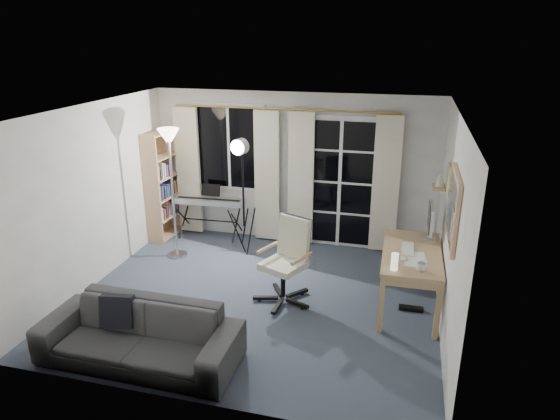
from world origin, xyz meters
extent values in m
cube|color=#313A47|center=(0.00, 0.00, -0.01)|extent=(4.50, 4.00, 0.02)
cube|color=white|center=(-1.05, 1.98, 1.50)|extent=(1.20, 0.06, 1.40)
cube|color=black|center=(-1.05, 1.95, 1.50)|extent=(1.10, 0.02, 1.30)
cube|color=white|center=(-1.05, 1.94, 1.50)|extent=(0.04, 0.03, 1.30)
cube|color=white|center=(0.75, 1.98, 1.02)|extent=(1.32, 0.06, 2.11)
cube|color=black|center=(0.45, 1.95, 1.02)|extent=(0.55, 0.02, 1.95)
cube|color=black|center=(1.05, 1.95, 1.02)|extent=(0.55, 0.02, 1.95)
cube|color=white|center=(0.75, 1.94, 1.02)|extent=(0.05, 0.04, 2.05)
cube|color=white|center=(0.75, 1.94, 0.55)|extent=(1.15, 0.03, 0.03)
cube|color=white|center=(0.75, 1.94, 1.05)|extent=(1.15, 0.03, 0.03)
cube|color=white|center=(0.75, 1.94, 1.55)|extent=(1.15, 0.03, 0.03)
cylinder|color=gold|center=(-0.15, 1.90, 2.15)|extent=(3.50, 0.03, 0.03)
cube|color=beige|center=(-1.75, 1.88, 1.08)|extent=(0.40, 0.07, 2.10)
cube|color=beige|center=(-0.40, 1.88, 1.08)|extent=(0.40, 0.07, 2.10)
cube|color=beige|center=(0.15, 1.88, 1.08)|extent=(0.40, 0.07, 2.10)
cube|color=beige|center=(1.45, 1.88, 1.08)|extent=(0.40, 0.07, 2.10)
cube|color=tan|center=(-2.11, 1.26, 0.89)|extent=(0.28, 0.04, 1.77)
cube|color=tan|center=(-2.07, 2.06, 0.89)|extent=(0.28, 0.04, 1.77)
cube|color=tan|center=(-2.22, 1.67, 0.89)|extent=(0.06, 0.80, 1.77)
cube|color=tan|center=(-2.09, 1.66, 0.03)|extent=(0.32, 0.81, 0.02)
cube|color=tan|center=(-2.09, 1.66, 0.35)|extent=(0.32, 0.81, 0.02)
cube|color=tan|center=(-2.09, 1.66, 0.69)|extent=(0.32, 0.81, 0.02)
cube|color=tan|center=(-2.09, 1.66, 1.03)|extent=(0.32, 0.81, 0.02)
cube|color=tan|center=(-2.09, 1.66, 1.37)|extent=(0.32, 0.81, 0.02)
cube|color=tan|center=(-2.09, 1.66, 1.75)|extent=(0.32, 0.81, 0.02)
cube|color=beige|center=(-2.09, 1.33, 0.48)|extent=(0.20, 0.06, 0.23)
cube|color=#AC4A47|center=(-2.08, 1.42, 0.46)|extent=(0.20, 0.05, 0.18)
cube|color=#373737|center=(-2.08, 1.49, 0.47)|extent=(0.20, 0.04, 0.20)
cube|color=#AC4A47|center=(-2.08, 1.56, 0.50)|extent=(0.20, 0.04, 0.26)
cube|color=beige|center=(-2.07, 1.63, 0.47)|extent=(0.20, 0.06, 0.21)
cube|color=#D0713B|center=(-2.07, 1.71, 0.47)|extent=(0.20, 0.04, 0.21)
cube|color=#3646A3|center=(-2.07, 1.78, 0.47)|extent=(0.20, 0.05, 0.22)
cube|color=#AC4A47|center=(-2.06, 1.86, 0.47)|extent=(0.20, 0.04, 0.20)
cube|color=#D0713B|center=(-2.06, 1.92, 0.47)|extent=(0.20, 0.06, 0.21)
cube|color=#373737|center=(-2.06, 2.00, 0.48)|extent=(0.20, 0.03, 0.23)
cube|color=#3646A3|center=(-2.09, 1.33, 0.82)|extent=(0.20, 0.04, 0.24)
cube|color=#373737|center=(-2.08, 1.40, 0.82)|extent=(0.20, 0.06, 0.24)
cube|color=#373737|center=(-2.08, 1.49, 0.81)|extent=(0.20, 0.04, 0.20)
cube|color=#3646A3|center=(-2.08, 1.55, 0.80)|extent=(0.20, 0.04, 0.19)
cube|color=#3646A3|center=(-2.07, 1.62, 0.81)|extent=(0.20, 0.04, 0.21)
cube|color=#373737|center=(-2.07, 1.68, 0.82)|extent=(0.20, 0.04, 0.24)
cube|color=#373737|center=(-2.07, 1.75, 0.80)|extent=(0.20, 0.05, 0.19)
cube|color=#A97C3F|center=(-2.06, 1.82, 0.81)|extent=(0.20, 0.05, 0.21)
cube|color=#AC4A47|center=(-2.06, 1.90, 0.81)|extent=(0.20, 0.04, 0.22)
cube|color=#373737|center=(-2.06, 1.96, 0.81)|extent=(0.20, 0.03, 0.21)
cube|color=#D0713B|center=(-2.09, 1.33, 1.17)|extent=(0.20, 0.04, 0.25)
cube|color=#373737|center=(-2.08, 1.40, 1.14)|extent=(0.20, 0.03, 0.19)
cube|color=beige|center=(-2.08, 1.46, 1.17)|extent=(0.20, 0.04, 0.27)
cube|color=beige|center=(-2.08, 1.53, 1.16)|extent=(0.20, 0.04, 0.24)
cube|color=#AC4A47|center=(-2.08, 1.59, 1.14)|extent=(0.20, 0.04, 0.20)
cube|color=#3646A3|center=(-2.07, 1.66, 1.14)|extent=(0.20, 0.05, 0.20)
cylinder|color=#B2B2B7|center=(-1.57, 0.93, 0.02)|extent=(0.35, 0.35, 0.03)
cylinder|color=#B2B2B7|center=(-1.57, 0.93, 0.94)|extent=(0.04, 0.04, 1.82)
cone|color=#FFE5B2|center=(-1.57, 0.93, 1.87)|extent=(0.38, 0.38, 0.19)
cylinder|color=black|center=(-1.78, 1.68, 0.32)|extent=(0.05, 0.57, 0.51)
cylinder|color=black|center=(-1.78, 1.68, 0.32)|extent=(0.05, 0.57, 0.51)
cylinder|color=black|center=(-0.88, 1.72, 0.32)|extent=(0.05, 0.57, 0.51)
cylinder|color=black|center=(-0.88, 1.72, 0.32)|extent=(0.05, 0.57, 0.51)
cylinder|color=black|center=(-1.33, 1.70, 0.32)|extent=(0.90, 0.06, 0.02)
cube|color=silver|center=(-1.33, 1.70, 0.66)|extent=(1.19, 0.35, 0.08)
cube|color=white|center=(-1.32, 1.63, 0.69)|extent=(1.09, 0.18, 0.01)
cube|color=black|center=(-1.33, 1.66, 0.70)|extent=(1.05, 0.12, 0.01)
cube|color=black|center=(-1.33, 1.79, 0.81)|extent=(0.32, 0.08, 0.20)
cylinder|color=black|center=(-0.51, 1.34, 0.33)|extent=(0.10, 0.28, 0.73)
cylinder|color=black|center=(-0.66, 1.49, 0.33)|extent=(0.21, 0.21, 0.73)
cylinder|color=black|center=(-0.72, 1.29, 0.33)|extent=(0.28, 0.10, 0.73)
cylinder|color=black|center=(-0.63, 1.37, 1.04)|extent=(0.04, 0.04, 1.26)
cylinder|color=silver|center=(-0.65, 1.32, 1.67)|extent=(0.27, 0.19, 0.24)
cylinder|color=white|center=(-0.67, 1.25, 1.67)|extent=(0.21, 0.08, 0.21)
cube|color=black|center=(0.55, -0.09, 0.05)|extent=(0.32, 0.17, 0.04)
cylinder|color=black|center=(0.63, -0.12, 0.03)|extent=(0.07, 0.07, 0.05)
cube|color=black|center=(0.49, 0.16, 0.05)|extent=(0.25, 0.28, 0.04)
cylinder|color=black|center=(0.54, 0.22, 0.03)|extent=(0.07, 0.07, 0.05)
cube|color=black|center=(0.23, 0.19, 0.05)|extent=(0.21, 0.30, 0.04)
cylinder|color=black|center=(0.19, 0.25, 0.03)|extent=(0.07, 0.07, 0.05)
cube|color=black|center=(0.13, -0.06, 0.05)|extent=(0.33, 0.12, 0.04)
cylinder|color=black|center=(0.05, -0.08, 0.03)|extent=(0.07, 0.07, 0.05)
cube|color=black|center=(0.33, -0.23, 0.05)|extent=(0.08, 0.33, 0.04)
cylinder|color=black|center=(0.32, -0.31, 0.03)|extent=(0.07, 0.07, 0.05)
cylinder|color=black|center=(0.34, -0.01, 0.28)|extent=(0.08, 0.08, 0.41)
cube|color=beige|center=(0.34, -0.01, 0.51)|extent=(0.61, 0.61, 0.08)
cube|color=beige|center=(0.43, 0.20, 0.81)|extent=(0.46, 0.29, 0.53)
cube|color=black|center=(0.45, 0.24, 0.83)|extent=(0.43, 0.26, 0.49)
cylinder|color=tan|center=(0.11, 0.12, 0.67)|extent=(0.20, 0.39, 0.04)
cylinder|color=tan|center=(0.60, -0.09, 0.67)|extent=(0.20, 0.39, 0.04)
cube|color=tan|center=(1.88, 0.28, 0.72)|extent=(0.71, 1.39, 0.04)
cube|color=tan|center=(1.88, 0.28, 0.65)|extent=(0.67, 1.35, 0.10)
cube|color=tan|center=(1.58, -0.38, 0.35)|extent=(0.06, 0.06, 0.70)
cube|color=tan|center=(2.19, -0.37, 0.35)|extent=(0.06, 0.06, 0.70)
cube|color=tan|center=(1.57, 0.93, 0.35)|extent=(0.06, 0.06, 0.70)
cube|color=tan|center=(2.18, 0.94, 0.35)|extent=(0.06, 0.06, 0.70)
cube|color=silver|center=(2.08, 0.73, 0.75)|extent=(0.18, 0.12, 0.01)
cube|color=silver|center=(2.08, 0.73, 0.88)|extent=(0.04, 0.03, 0.22)
cube|color=silver|center=(2.08, 0.73, 1.04)|extent=(0.04, 0.53, 0.34)
cube|color=black|center=(2.06, 0.73, 1.04)|extent=(0.02, 0.49, 0.30)
cube|color=white|center=(1.83, 0.33, 0.75)|extent=(0.14, 0.42, 0.02)
cube|color=white|center=(1.78, 0.03, 0.75)|extent=(0.06, 0.10, 0.02)
cube|color=white|center=(1.93, 0.13, 0.74)|extent=(0.26, 0.33, 0.01)
cube|color=white|center=(1.90, -0.07, 0.74)|extent=(0.22, 0.16, 0.00)
cube|color=black|center=(1.71, -0.17, 0.80)|extent=(0.05, 0.04, 0.12)
cylinder|color=white|center=(1.69, -0.27, 0.84)|extent=(0.08, 0.08, 0.20)
cube|color=black|center=(1.93, 0.18, 0.02)|extent=(0.30, 0.08, 0.05)
imported|color=silver|center=(1.98, -0.22, 0.80)|extent=(0.12, 0.10, 0.12)
cube|color=tan|center=(2.23, -0.35, 1.55)|extent=(0.04, 0.94, 0.74)
cube|color=white|center=(2.21, -0.35, 1.55)|extent=(0.01, 0.84, 0.64)
cube|color=tan|center=(2.23, 0.55, 1.60)|extent=(0.03, 0.42, 0.32)
cube|color=#54A85D|center=(2.21, 0.55, 1.60)|extent=(0.00, 0.36, 0.26)
cube|color=tan|center=(2.16, 1.05, 1.35)|extent=(0.16, 0.30, 0.02)
cone|color=beige|center=(2.16, 1.05, 1.44)|extent=(0.12, 0.12, 0.15)
imported|color=#343336|center=(-0.79, -1.55, 0.40)|extent=(2.07, 0.63, 0.81)
cube|color=black|center=(-1.09, -1.45, 0.48)|extent=(0.37, 0.24, 0.36)
camera|label=1|loc=(1.72, -5.44, 3.24)|focal=32.00mm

